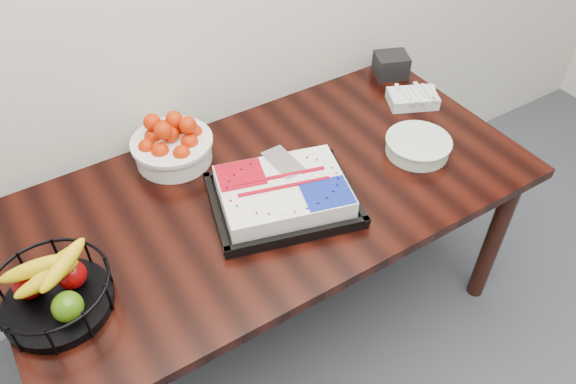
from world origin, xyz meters
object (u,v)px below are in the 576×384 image
cake_tray (283,195)px  napkin_box (391,65)px  plate_stack (418,146)px  table (274,206)px  fruit_basket (53,291)px  tangerine_bowl (172,142)px

cake_tray → napkin_box: same height
plate_stack → napkin_box: napkin_box is taller
table → plate_stack: plate_stack is taller
table → cake_tray: bearing=-97.7°
table → cake_tray: 0.15m
fruit_basket → plate_stack: bearing=-0.9°
fruit_basket → tangerine_bowl: bearing=38.0°
cake_tray → fruit_basket: size_ratio=1.70×
tangerine_bowl → fruit_basket: size_ratio=0.90×
tangerine_bowl → fruit_basket: tangerine_bowl is taller
tangerine_bowl → cake_tray: bearing=-62.4°
fruit_basket → plate_stack: size_ratio=1.35×
tangerine_bowl → fruit_basket: (-0.53, -0.42, -0.01)m
napkin_box → fruit_basket: bearing=-164.2°
plate_stack → table: bearing=168.0°
cake_tray → fruit_basket: bearing=-179.0°
plate_stack → fruit_basket: bearing=179.1°
fruit_basket → plate_stack: (1.30, -0.02, -0.04)m
table → fruit_basket: size_ratio=5.58×
fruit_basket → napkin_box: (1.55, 0.44, -0.02)m
table → plate_stack: 0.57m
table → fruit_basket: bearing=-172.8°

